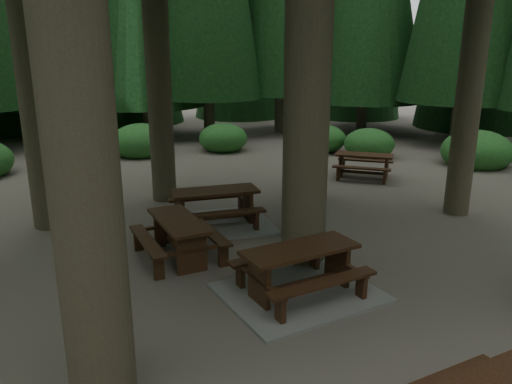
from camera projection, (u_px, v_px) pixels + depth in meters
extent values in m
plane|color=#575147|center=(266.00, 268.00, 9.37)|extent=(80.00, 80.00, 0.00)
cube|color=gray|center=(299.00, 293.00, 8.35)|extent=(2.92, 2.62, 0.05)
cube|color=black|center=(300.00, 249.00, 8.14)|extent=(2.07, 1.23, 0.06)
cube|color=black|center=(279.00, 254.00, 8.77)|extent=(1.94, 0.76, 0.05)
cube|color=black|center=(323.00, 283.00, 7.68)|extent=(1.94, 0.76, 0.05)
cube|color=black|center=(259.00, 283.00, 7.89)|extent=(0.24, 0.59, 0.78)
cube|color=black|center=(259.00, 279.00, 7.87)|extent=(0.49, 1.53, 0.06)
cube|color=black|center=(337.00, 263.00, 8.62)|extent=(0.24, 0.59, 0.78)
cube|color=black|center=(337.00, 260.00, 8.60)|extent=(0.49, 1.53, 0.06)
cube|color=black|center=(299.00, 284.00, 8.31)|extent=(1.58, 0.50, 0.09)
cube|color=black|center=(178.00, 221.00, 9.59)|extent=(1.10, 1.97, 0.06)
cube|color=black|center=(147.00, 241.00, 9.41)|extent=(0.64, 1.87, 0.05)
cube|color=black|center=(209.00, 231.00, 9.94)|extent=(0.64, 1.87, 0.05)
cube|color=black|center=(192.00, 254.00, 9.06)|extent=(0.57, 0.20, 0.74)
cube|color=black|center=(192.00, 251.00, 9.05)|extent=(1.48, 0.40, 0.06)
cube|color=black|center=(168.00, 228.00, 10.34)|extent=(0.57, 0.20, 0.74)
cube|color=black|center=(168.00, 226.00, 10.33)|extent=(1.48, 0.40, 0.06)
cube|color=black|center=(179.00, 249.00, 9.75)|extent=(0.41, 1.53, 0.08)
cube|color=gray|center=(215.00, 224.00, 11.63)|extent=(2.62, 2.21, 0.05)
cube|color=black|center=(215.00, 191.00, 11.41)|extent=(2.01, 0.86, 0.07)
cube|color=black|center=(209.00, 197.00, 12.10)|extent=(1.99, 0.37, 0.05)
cube|color=black|center=(221.00, 214.00, 10.89)|extent=(1.99, 0.37, 0.05)
cube|color=black|center=(181.00, 212.00, 11.30)|extent=(0.12, 0.61, 0.79)
cube|color=black|center=(181.00, 209.00, 11.28)|extent=(0.17, 1.59, 0.07)
cube|color=black|center=(248.00, 206.00, 11.75)|extent=(0.12, 0.61, 0.79)
cube|color=black|center=(248.00, 203.00, 11.73)|extent=(0.17, 1.59, 0.07)
cube|color=black|center=(215.00, 217.00, 11.58)|extent=(1.65, 0.17, 0.09)
cube|color=black|center=(364.00, 155.00, 15.72)|extent=(1.86, 1.52, 0.06)
cube|color=black|center=(365.00, 160.00, 16.34)|extent=(1.63, 1.15, 0.05)
cube|color=black|center=(361.00, 168.00, 15.26)|extent=(1.63, 1.15, 0.05)
cube|color=black|center=(341.00, 165.00, 16.03)|extent=(0.35, 0.50, 0.71)
cube|color=black|center=(341.00, 164.00, 16.01)|extent=(0.82, 1.25, 0.06)
cube|color=black|center=(386.00, 168.00, 15.61)|extent=(0.35, 0.50, 0.71)
cube|color=black|center=(386.00, 167.00, 15.60)|extent=(0.82, 1.25, 0.06)
cube|color=black|center=(363.00, 172.00, 15.87)|extent=(1.29, 0.85, 0.08)
ellipsoid|color=#216327|center=(476.00, 154.00, 17.50)|extent=(2.42, 2.42, 1.49)
ellipsoid|color=#216327|center=(369.00, 146.00, 18.88)|extent=(1.90, 1.90, 1.17)
ellipsoid|color=#216327|center=(323.00, 141.00, 19.95)|extent=(1.84, 1.84, 1.13)
ellipsoid|color=#216327|center=(223.00, 141.00, 20.05)|extent=(1.95, 1.95, 1.20)
ellipsoid|color=#216327|center=(141.00, 145.00, 19.25)|extent=(2.31, 2.31, 1.42)
ellipsoid|color=#216327|center=(81.00, 150.00, 18.13)|extent=(1.93, 1.93, 1.19)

